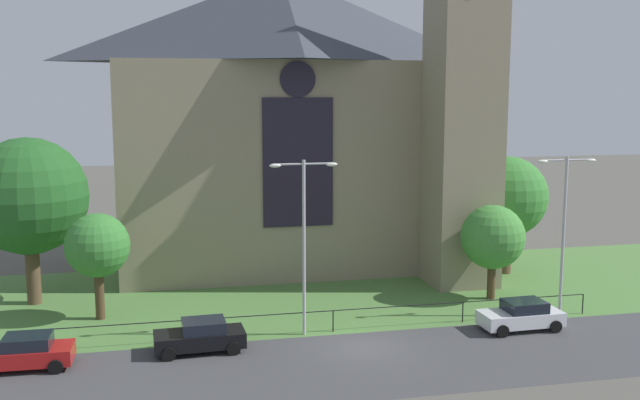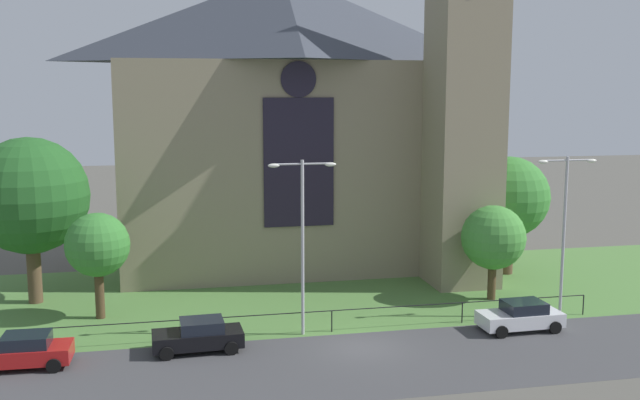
% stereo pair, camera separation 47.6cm
% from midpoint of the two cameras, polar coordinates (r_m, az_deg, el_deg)
% --- Properties ---
extents(ground, '(160.00, 160.00, 0.00)m').
position_cam_midpoint_polar(ground, '(44.75, -0.42, -7.15)').
color(ground, '#56544C').
extents(road_asphalt, '(120.00, 8.00, 0.01)m').
position_cam_midpoint_polar(road_asphalt, '(33.68, 3.88, -12.56)').
color(road_asphalt, '#424244').
rests_on(road_asphalt, ground).
extents(grass_verge, '(120.00, 20.00, 0.01)m').
position_cam_midpoint_polar(grass_verge, '(42.87, 0.13, -7.86)').
color(grass_verge, '#517F3D').
rests_on(grass_verge, ground).
extents(church_building, '(23.20, 16.20, 26.00)m').
position_cam_midpoint_polar(church_building, '(50.40, -2.29, 6.47)').
color(church_building, gray).
rests_on(church_building, ground).
extents(iron_railing, '(28.21, 0.07, 1.13)m').
position_cam_midpoint_polar(iron_railing, '(37.27, 0.66, -8.86)').
color(iron_railing, black).
rests_on(iron_railing, ground).
extents(tree_left_far, '(6.63, 6.63, 9.57)m').
position_cam_midpoint_polar(tree_left_far, '(44.20, -22.15, 0.25)').
color(tree_left_far, brown).
rests_on(tree_left_far, ground).
extents(tree_right_near, '(3.74, 3.74, 5.57)m').
position_cam_midpoint_polar(tree_right_near, '(43.45, 13.08, -2.87)').
color(tree_right_near, '#4C3823').
rests_on(tree_right_near, ground).
extents(tree_right_far, '(5.35, 5.35, 7.85)m').
position_cam_midpoint_polar(tree_right_far, '(49.64, 14.16, 0.20)').
color(tree_right_far, brown).
rests_on(tree_right_far, ground).
extents(tree_left_near, '(3.41, 3.41, 5.74)m').
position_cam_midpoint_polar(tree_left_near, '(40.34, -17.37, -3.46)').
color(tree_left_near, '#4C3823').
rests_on(tree_left_near, ground).
extents(streetlamp_near, '(3.37, 0.26, 8.81)m').
position_cam_midpoint_polar(streetlamp_near, '(35.76, -1.65, -2.04)').
color(streetlamp_near, '#B2B2B7').
rests_on(streetlamp_near, ground).
extents(streetlamp_far, '(3.37, 0.26, 8.71)m').
position_cam_midpoint_polar(streetlamp_far, '(40.77, 18.28, -1.23)').
color(streetlamp_far, '#B2B2B7').
rests_on(streetlamp_far, ground).
extents(parked_car_red, '(4.25, 2.11, 1.51)m').
position_cam_midpoint_polar(parked_car_red, '(35.23, -22.51, -10.97)').
color(parked_car_red, '#B21919').
rests_on(parked_car_red, ground).
extents(parked_car_black, '(4.27, 2.16, 1.51)m').
position_cam_midpoint_polar(parked_car_black, '(35.15, -9.73, -10.46)').
color(parked_car_black, black).
rests_on(parked_car_black, ground).
extents(parked_car_white, '(4.25, 2.12, 1.51)m').
position_cam_midpoint_polar(parked_car_white, '(38.99, 15.16, -8.71)').
color(parked_car_white, silver).
rests_on(parked_car_white, ground).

